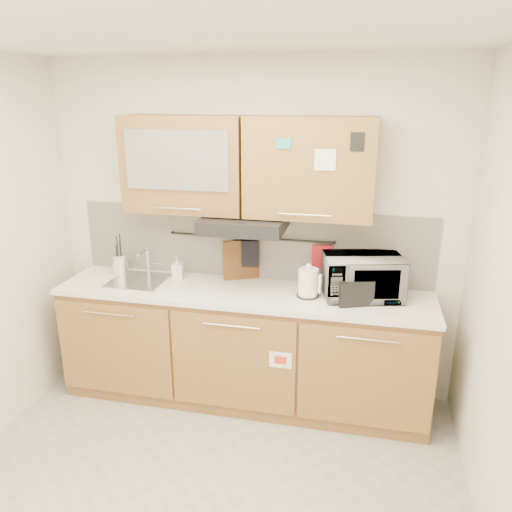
% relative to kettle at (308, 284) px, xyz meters
% --- Properties ---
extents(floor, '(3.20, 3.20, 0.00)m').
position_rel_kettle_xyz_m(floor, '(-0.49, -1.18, -1.02)').
color(floor, '#9E9993').
rests_on(floor, ground).
extents(ceiling, '(3.20, 3.20, 0.00)m').
position_rel_kettle_xyz_m(ceiling, '(-0.49, -1.18, 1.58)').
color(ceiling, white).
rests_on(ceiling, wall_back).
extents(wall_back, '(3.20, 0.00, 3.20)m').
position_rel_kettle_xyz_m(wall_back, '(-0.49, 0.32, 0.28)').
color(wall_back, silver).
rests_on(wall_back, ground).
extents(base_cabinet, '(2.80, 0.64, 0.88)m').
position_rel_kettle_xyz_m(base_cabinet, '(-0.49, 0.01, -0.61)').
color(base_cabinet, brown).
rests_on(base_cabinet, floor).
extents(countertop, '(2.82, 0.62, 0.04)m').
position_rel_kettle_xyz_m(countertop, '(-0.49, 0.01, -0.12)').
color(countertop, white).
rests_on(countertop, base_cabinet).
extents(backsplash, '(2.80, 0.02, 0.56)m').
position_rel_kettle_xyz_m(backsplash, '(-0.49, 0.31, 0.18)').
color(backsplash, silver).
rests_on(backsplash, countertop).
extents(upper_cabinets, '(1.82, 0.37, 0.70)m').
position_rel_kettle_xyz_m(upper_cabinets, '(-0.50, 0.14, 0.81)').
color(upper_cabinets, brown).
rests_on(upper_cabinets, wall_back).
extents(range_hood, '(0.60, 0.46, 0.10)m').
position_rel_kettle_xyz_m(range_hood, '(-0.49, 0.07, 0.40)').
color(range_hood, black).
rests_on(range_hood, upper_cabinets).
extents(sink, '(0.42, 0.40, 0.26)m').
position_rel_kettle_xyz_m(sink, '(-1.34, 0.03, -0.10)').
color(sink, silver).
rests_on(sink, countertop).
extents(utensil_rail, '(1.30, 0.02, 0.02)m').
position_rel_kettle_xyz_m(utensil_rail, '(-0.49, 0.27, 0.24)').
color(utensil_rail, black).
rests_on(utensil_rail, backsplash).
extents(utensil_crock, '(0.15, 0.15, 0.34)m').
position_rel_kettle_xyz_m(utensil_crock, '(-1.55, 0.15, -0.01)').
color(utensil_crock, silver).
rests_on(utensil_crock, countertop).
extents(kettle, '(0.19, 0.18, 0.25)m').
position_rel_kettle_xyz_m(kettle, '(0.00, 0.00, 0.00)').
color(kettle, white).
rests_on(kettle, countertop).
extents(toaster, '(0.28, 0.22, 0.18)m').
position_rel_kettle_xyz_m(toaster, '(0.33, -0.06, -0.01)').
color(toaster, black).
rests_on(toaster, countertop).
extents(microwave, '(0.62, 0.49, 0.30)m').
position_rel_kettle_xyz_m(microwave, '(0.38, 0.08, 0.05)').
color(microwave, '#999999').
rests_on(microwave, countertop).
extents(soap_bottle, '(0.10, 0.10, 0.19)m').
position_rel_kettle_xyz_m(soap_bottle, '(-1.06, 0.14, -0.01)').
color(soap_bottle, '#999999').
rests_on(soap_bottle, countertop).
extents(cutting_board, '(0.30, 0.16, 0.40)m').
position_rel_kettle_xyz_m(cutting_board, '(-0.54, 0.25, 0.02)').
color(cutting_board, brown).
rests_on(cutting_board, utensil_rail).
extents(oven_mitt, '(0.11, 0.05, 0.18)m').
position_rel_kettle_xyz_m(oven_mitt, '(-0.57, 0.25, 0.13)').
color(oven_mitt, navy).
rests_on(oven_mitt, utensil_rail).
extents(dark_pouch, '(0.14, 0.06, 0.21)m').
position_rel_kettle_xyz_m(dark_pouch, '(-0.49, 0.25, 0.11)').
color(dark_pouch, black).
rests_on(dark_pouch, utensil_rail).
extents(pot_holder, '(0.15, 0.05, 0.18)m').
position_rel_kettle_xyz_m(pot_holder, '(0.07, 0.25, 0.13)').
color(pot_holder, '#AA1620').
rests_on(pot_holder, utensil_rail).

